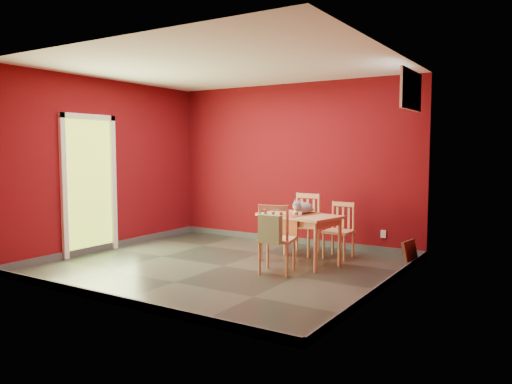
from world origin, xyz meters
The scene contains 13 objects.
ground centered at (0.00, 0.00, 0.00)m, with size 4.50×4.50×0.00m, color #2D342D.
room_shell centered at (0.00, 0.00, 0.05)m, with size 4.50×4.50×4.50m.
doorway centered at (-2.23, -0.40, 1.12)m, with size 0.06×1.01×2.13m.
window centered at (2.23, 1.00, 2.35)m, with size 0.05×0.90×0.50m.
outlet_plate centered at (1.60, 1.99, 0.30)m, with size 0.08×0.01×0.12m, color silver.
dining_table centered at (0.81, 0.71, 0.61)m, with size 1.22×0.87×0.69m.
table_runner centered at (0.81, 0.60, 0.64)m, with size 0.43×0.69×0.32m.
chair_far_left centered at (0.56, 1.34, 0.47)m, with size 0.44×0.44×0.92m.
chair_far_right centered at (1.13, 1.37, 0.42)m, with size 0.39×0.39×0.82m.
chair_near centered at (0.82, 0.04, 0.46)m, with size 0.51×0.51×0.91m.
tote_bag centered at (0.85, -0.17, 0.61)m, with size 0.30×0.18×0.43m.
cat centered at (0.83, 0.79, 0.81)m, with size 0.24×0.46×0.23m, color slate, non-canonical shape.
picture_frame centered at (2.19, 1.32, 0.18)m, with size 0.17×0.37×0.36m.
Camera 1 is at (3.97, -5.48, 1.61)m, focal length 35.00 mm.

